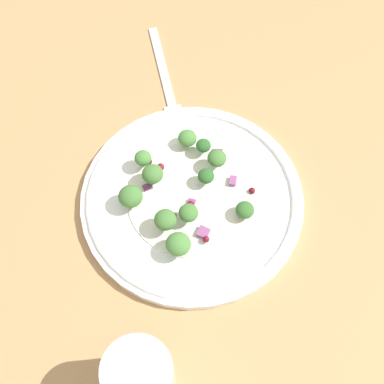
# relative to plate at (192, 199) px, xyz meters

# --- Properties ---
(ground_plane) EXTENTS (1.80, 1.80, 0.02)m
(ground_plane) POSITION_rel_plate_xyz_m (0.03, -0.02, -0.02)
(ground_plane) COLOR tan
(plate) EXTENTS (0.28, 0.28, 0.02)m
(plate) POSITION_rel_plate_xyz_m (0.00, 0.00, 0.00)
(plate) COLOR white
(plate) RESTS_ON ground_plane
(dressing_pool) EXTENTS (0.16, 0.16, 0.00)m
(dressing_pool) POSITION_rel_plate_xyz_m (-0.00, 0.00, 0.00)
(dressing_pool) COLOR white
(dressing_pool) RESTS_ON plate
(broccoli_floret_0) EXTENTS (0.03, 0.03, 0.03)m
(broccoli_floret_0) POSITION_rel_plate_xyz_m (-0.04, -0.04, 0.02)
(broccoli_floret_0) COLOR #8EB77A
(broccoli_floret_0) RESTS_ON plate
(broccoli_floret_1) EXTENTS (0.02, 0.02, 0.02)m
(broccoli_floret_1) POSITION_rel_plate_xyz_m (0.02, -0.02, 0.02)
(broccoli_floret_1) COLOR #8EB77A
(broccoli_floret_1) RESTS_ON plate
(broccoli_floret_2) EXTENTS (0.03, 0.03, 0.03)m
(broccoli_floret_2) POSITION_rel_plate_xyz_m (0.02, -0.04, 0.03)
(broccoli_floret_2) COLOR #8EB77A
(broccoli_floret_2) RESTS_ON plate
(broccoli_floret_3) EXTENTS (0.02, 0.02, 0.02)m
(broccoli_floret_3) POSITION_rel_plate_xyz_m (-0.08, 0.02, 0.02)
(broccoli_floret_3) COLOR #ADD18E
(broccoli_floret_3) RESTS_ON plate
(broccoli_floret_4) EXTENTS (0.03, 0.03, 0.03)m
(broccoli_floret_4) POSITION_rel_plate_xyz_m (-0.02, -0.07, 0.02)
(broccoli_floret_4) COLOR #9EC684
(broccoli_floret_4) RESTS_ON plate
(broccoli_floret_5) EXTENTS (0.02, 0.02, 0.02)m
(broccoli_floret_5) POSITION_rel_plate_xyz_m (0.05, 0.05, 0.02)
(broccoli_floret_5) COLOR #9EC684
(broccoli_floret_5) RESTS_ON plate
(broccoli_floret_6) EXTENTS (0.02, 0.02, 0.02)m
(broccoli_floret_6) POSITION_rel_plate_xyz_m (-0.03, 0.04, 0.02)
(broccoli_floret_6) COLOR #9EC684
(broccoli_floret_6) RESTS_ON plate
(broccoli_floret_7) EXTENTS (0.02, 0.02, 0.02)m
(broccoli_floret_7) POSITION_rel_plate_xyz_m (-0.01, 0.02, 0.02)
(broccoli_floret_7) COLOR #9EC684
(broccoli_floret_7) RESTS_ON plate
(broccoli_floret_8) EXTENTS (0.02, 0.02, 0.02)m
(broccoli_floret_8) POSITION_rel_plate_xyz_m (-0.06, 0.04, 0.02)
(broccoli_floret_8) COLOR #ADD18E
(broccoli_floret_8) RESTS_ON plate
(broccoli_floret_9) EXTENTS (0.02, 0.02, 0.02)m
(broccoli_floret_9) POSITION_rel_plate_xyz_m (-0.06, -0.04, 0.02)
(broccoli_floret_9) COLOR #ADD18E
(broccoli_floret_9) RESTS_ON plate
(broccoli_floret_10) EXTENTS (0.03, 0.03, 0.03)m
(broccoli_floret_10) POSITION_rel_plate_xyz_m (0.06, -0.04, 0.02)
(broccoli_floret_10) COLOR #8EB77A
(broccoli_floret_10) RESTS_ON plate
(cranberry_0) EXTENTS (0.01, 0.01, 0.01)m
(cranberry_0) POSITION_rel_plate_xyz_m (-0.05, -0.03, 0.01)
(cranberry_0) COLOR maroon
(cranberry_0) RESTS_ON plate
(cranberry_1) EXTENTS (0.01, 0.01, 0.01)m
(cranberry_1) POSITION_rel_plate_xyz_m (0.01, -0.01, 0.01)
(cranberry_1) COLOR maroon
(cranberry_1) RESTS_ON plate
(cranberry_2) EXTENTS (0.01, 0.01, 0.01)m
(cranberry_2) POSITION_rel_plate_xyz_m (0.02, 0.07, 0.01)
(cranberry_2) COLOR maroon
(cranberry_2) RESTS_ON plate
(cranberry_3) EXTENTS (0.01, 0.01, 0.01)m
(cranberry_3) POSITION_rel_plate_xyz_m (0.06, -0.03, 0.01)
(cranberry_3) COLOR #4C0A14
(cranberry_3) RESTS_ON plate
(cranberry_4) EXTENTS (0.01, 0.01, 0.01)m
(cranberry_4) POSITION_rel_plate_xyz_m (-0.07, -0.03, 0.01)
(cranberry_4) COLOR #4C0A14
(cranberry_4) RESTS_ON plate
(cranberry_5) EXTENTS (0.01, 0.01, 0.01)m
(cranberry_5) POSITION_rel_plate_xyz_m (0.02, -0.03, 0.01)
(cranberry_5) COLOR #4C0A14
(cranberry_5) RESTS_ON plate
(cranberry_6) EXTENTS (0.01, 0.01, 0.01)m
(cranberry_6) POSITION_rel_plate_xyz_m (0.06, -0.01, 0.01)
(cranberry_6) COLOR maroon
(cranberry_6) RESTS_ON plate
(onion_bit_0) EXTENTS (0.01, 0.01, 0.01)m
(onion_bit_0) POSITION_rel_plate_xyz_m (0.01, -0.00, 0.01)
(onion_bit_0) COLOR #843D75
(onion_bit_0) RESTS_ON plate
(onion_bit_1) EXTENTS (0.01, 0.02, 0.00)m
(onion_bit_1) POSITION_rel_plate_xyz_m (-0.05, 0.05, 0.01)
(onion_bit_1) COLOR #843D75
(onion_bit_1) RESTS_ON plate
(onion_bit_2) EXTENTS (0.01, 0.01, 0.00)m
(onion_bit_2) POSITION_rel_plate_xyz_m (-0.03, -0.05, 0.01)
(onion_bit_2) COLOR #843D75
(onion_bit_2) RESTS_ON plate
(onion_bit_3) EXTENTS (0.02, 0.01, 0.01)m
(onion_bit_3) POSITION_rel_plate_xyz_m (-0.00, 0.06, 0.01)
(onion_bit_3) COLOR #934C84
(onion_bit_3) RESTS_ON plate
(onion_bit_4) EXTENTS (0.02, 0.02, 0.00)m
(onion_bit_4) POSITION_rel_plate_xyz_m (0.05, -0.00, 0.01)
(onion_bit_4) COLOR #934C84
(onion_bit_4) RESTS_ON plate
(fork) EXTENTS (0.19, 0.04, 0.01)m
(fork) POSITION_rel_plate_xyz_m (-0.19, 0.03, -0.01)
(fork) COLOR silver
(fork) RESTS_ON ground_plane
(water_glass) EXTENTS (0.07, 0.07, 0.10)m
(water_glass) POSITION_rel_plate_xyz_m (0.19, -0.13, 0.04)
(water_glass) COLOR silver
(water_glass) RESTS_ON ground_plane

